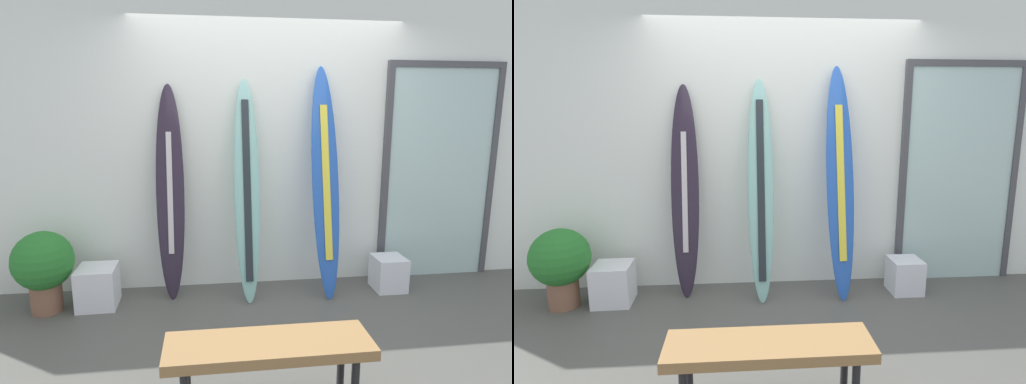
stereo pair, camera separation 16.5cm
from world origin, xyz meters
TOP-DOWN VIEW (x-y plane):
  - ground at (0.00, 0.00)m, footprint 8.00×8.00m
  - wall_back at (0.00, 1.30)m, footprint 7.20×0.20m
  - surfboard_charcoal at (-0.92, 1.02)m, footprint 0.25×0.33m
  - surfboard_seafoam at (-0.24, 0.93)m, footprint 0.24×0.50m
  - surfboard_cobalt at (0.48, 0.92)m, footprint 0.28×0.50m
  - display_block_left at (-1.55, 0.86)m, footprint 0.33×0.33m
  - display_block_center at (1.11, 0.88)m, footprint 0.28×0.28m
  - glass_door at (1.73, 1.18)m, footprint 1.19×0.06m
  - potted_plant at (-1.96, 0.81)m, footprint 0.49×0.49m
  - bench at (-0.28, -0.62)m, footprint 1.12×0.33m

SIDE VIEW (x-z plane):
  - ground at x=0.00m, z-range -0.04..0.00m
  - display_block_center at x=1.11m, z-range 0.00..0.32m
  - display_block_left at x=-1.55m, z-range 0.00..0.35m
  - bench at x=-0.28m, z-range 0.17..0.62m
  - potted_plant at x=-1.96m, z-range 0.06..0.76m
  - surfboard_charcoal at x=-0.92m, z-range 0.00..1.92m
  - surfboard_seafoam at x=-0.24m, z-range 0.00..1.97m
  - surfboard_cobalt at x=0.48m, z-range -0.01..2.07m
  - glass_door at x=1.73m, z-range 0.03..2.18m
  - wall_back at x=0.00m, z-range 0.00..2.80m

